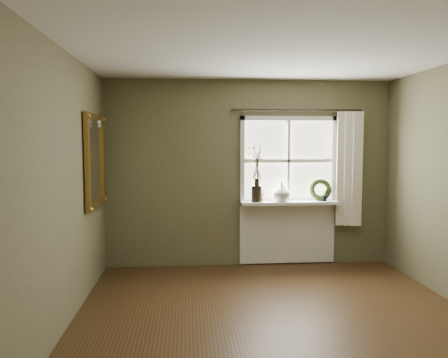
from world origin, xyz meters
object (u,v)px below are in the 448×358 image
wreath (320,192)px  gilt_mirror (95,161)px  cream_vase (282,192)px  dark_jug (257,194)px

wreath → gilt_mirror: 3.07m
wreath → gilt_mirror: size_ratio=0.28×
wreath → gilt_mirror: gilt_mirror is taller
cream_vase → dark_jug: bearing=180.0°
wreath → gilt_mirror: (-2.96, -0.62, 0.48)m
dark_jug → gilt_mirror: bearing=-164.2°
dark_jug → gilt_mirror: gilt_mirror is taller
cream_vase → gilt_mirror: bearing=-166.4°
dark_jug → wreath: 0.91m
wreath → gilt_mirror: bearing=-164.1°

